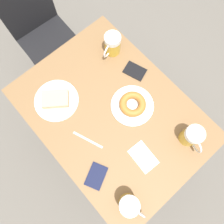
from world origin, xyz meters
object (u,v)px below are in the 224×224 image
chair (39,27)px  plate_with_donut (132,105)px  beer_mug_center (129,205)px  plate_with_cake (56,100)px  beer_mug_left (112,44)px  fork (88,140)px  napkin_folded (143,157)px  passport_near_edge (96,176)px  passport_far_edge (135,71)px  beer_mug_right (192,136)px

chair → plate_with_donut: chair is taller
beer_mug_center → plate_with_cake: bearing=84.6°
beer_mug_left → fork: size_ratio=0.81×
napkin_folded → passport_near_edge: passport_near_edge is taller
beer_mug_center → passport_far_edge: size_ratio=0.97×
chair → beer_mug_left: size_ratio=6.24×
plate_with_donut → beer_mug_left: beer_mug_left is taller
chair → passport_far_edge: bearing=-74.3°
plate_with_cake → passport_near_edge: 0.48m
passport_near_edge → fork: bearing=63.1°
plate_with_donut → napkin_folded: bearing=-121.3°
beer_mug_center → passport_near_edge: (-0.04, 0.21, -0.07)m
plate_with_cake → fork: size_ratio=1.46×
beer_mug_center → beer_mug_left: bearing=53.7°
plate_with_donut → napkin_folded: 0.30m
beer_mug_left → beer_mug_right: bearing=-94.5°
plate_with_cake → fork: plate_with_cake is taller
beer_mug_right → passport_near_edge: beer_mug_right is taller
plate_with_cake → passport_far_edge: bearing=-19.1°
beer_mug_left → fork: beer_mug_left is taller
chair → beer_mug_center: beer_mug_center is taller
plate_with_donut → chair: bearing=92.1°
napkin_folded → passport_near_edge: bearing=160.0°
beer_mug_left → passport_near_edge: size_ratio=0.94×
fork → napkin_folded: bearing=-58.5°
fork → passport_near_edge: (-0.09, -0.18, 0.00)m
napkin_folded → fork: same height
chair → plate_with_cake: size_ratio=3.46×
fork → beer_mug_right: bearing=-40.7°
fork → passport_far_edge: passport_far_edge is taller
beer_mug_center → beer_mug_right: size_ratio=1.01×
plate_with_cake → beer_mug_center: bearing=-95.4°
chair → beer_mug_center: 1.42m
beer_mug_left → napkin_folded: bearing=-117.1°
passport_near_edge → napkin_folded: bearing=-20.0°
chair → napkin_folded: chair is taller
plate_with_donut → beer_mug_left: (0.15, 0.35, 0.05)m
passport_far_edge → chair: bearing=103.5°
napkin_folded → passport_far_edge: bearing=51.9°
plate_with_donut → beer_mug_center: beer_mug_center is taller
beer_mug_left → fork: bearing=-145.0°
chair → plate_with_cake: bearing=-109.9°
beer_mug_left → passport_near_edge: 0.76m
chair → beer_mug_left: 0.72m
fork → passport_far_edge: 0.50m
beer_mug_right → passport_far_edge: size_ratio=0.96×
plate_with_cake → napkin_folded: (0.15, -0.56, -0.01)m
beer_mug_right → passport_near_edge: size_ratio=0.93×
plate_with_cake → fork: (-0.01, -0.30, -0.01)m
beer_mug_left → beer_mug_center: size_ratio=0.99×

